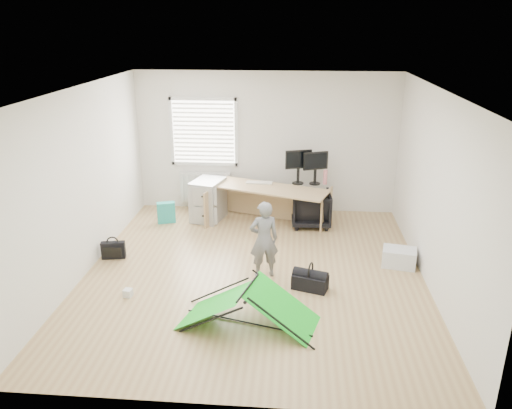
# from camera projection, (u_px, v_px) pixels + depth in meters

# --- Properties ---
(ground) EXTENTS (5.50, 5.50, 0.00)m
(ground) POSITION_uv_depth(u_px,v_px,m) (254.00, 273.00, 7.47)
(ground) COLOR tan
(ground) RESTS_ON ground
(back_wall) EXTENTS (5.00, 0.02, 2.70)m
(back_wall) POSITION_uv_depth(u_px,v_px,m) (266.00, 143.00, 9.57)
(back_wall) COLOR silver
(back_wall) RESTS_ON ground
(window) EXTENTS (1.20, 0.06, 1.20)m
(window) POSITION_uv_depth(u_px,v_px,m) (204.00, 132.00, 9.56)
(window) COLOR silver
(window) RESTS_ON back_wall
(radiator) EXTENTS (1.00, 0.12, 0.60)m
(radiator) POSITION_uv_depth(u_px,v_px,m) (205.00, 187.00, 9.90)
(radiator) COLOR silver
(radiator) RESTS_ON back_wall
(desk) EXTENTS (2.22, 1.32, 0.72)m
(desk) POSITION_uv_depth(u_px,v_px,m) (269.00, 206.00, 9.13)
(desk) COLOR tan
(desk) RESTS_ON ground
(filing_cabinet) EXTENTS (0.65, 0.77, 0.77)m
(filing_cabinet) POSITION_uv_depth(u_px,v_px,m) (208.00, 200.00, 9.38)
(filing_cabinet) COLOR #A4A7A9
(filing_cabinet) RESTS_ON ground
(monitor_left) EXTENTS (0.50, 0.25, 0.47)m
(monitor_left) POSITION_uv_depth(u_px,v_px,m) (298.00, 171.00, 9.15)
(monitor_left) COLOR black
(monitor_left) RESTS_ON desk
(monitor_right) EXTENTS (0.47, 0.27, 0.45)m
(monitor_right) POSITION_uv_depth(u_px,v_px,m) (315.00, 172.00, 9.13)
(monitor_right) COLOR black
(monitor_right) RESTS_ON desk
(keyboard) EXTENTS (0.49, 0.17, 0.02)m
(keyboard) POSITION_uv_depth(u_px,v_px,m) (259.00, 183.00, 9.26)
(keyboard) COLOR beige
(keyboard) RESTS_ON desk
(thermos) EXTENTS (0.09, 0.09, 0.27)m
(thermos) POSITION_uv_depth(u_px,v_px,m) (325.00, 177.00, 9.16)
(thermos) COLOR #D5777C
(thermos) RESTS_ON desk
(office_chair) EXTENTS (0.73, 0.74, 0.65)m
(office_chair) POSITION_uv_depth(u_px,v_px,m) (311.00, 208.00, 9.13)
(office_chair) COLOR black
(office_chair) RESTS_ON ground
(person) EXTENTS (0.48, 0.38, 1.16)m
(person) POSITION_uv_depth(u_px,v_px,m) (264.00, 239.00, 7.20)
(person) COLOR slate
(person) RESTS_ON ground
(kite) EXTENTS (1.79, 1.15, 0.52)m
(kite) POSITION_uv_depth(u_px,v_px,m) (248.00, 306.00, 6.13)
(kite) COLOR #12C51F
(kite) RESTS_ON ground
(storage_crate) EXTENTS (0.56, 0.44, 0.28)m
(storage_crate) POSITION_uv_depth(u_px,v_px,m) (399.00, 257.00, 7.65)
(storage_crate) COLOR silver
(storage_crate) RESTS_ON ground
(tote_bag) EXTENTS (0.36, 0.24, 0.39)m
(tote_bag) POSITION_uv_depth(u_px,v_px,m) (166.00, 212.00, 9.29)
(tote_bag) COLOR teal
(tote_bag) RESTS_ON ground
(laptop_bag) EXTENTS (0.38, 0.18, 0.28)m
(laptop_bag) POSITION_uv_depth(u_px,v_px,m) (113.00, 250.00, 7.90)
(laptop_bag) COLOR black
(laptop_bag) RESTS_ON ground
(white_box) EXTENTS (0.12, 0.12, 0.11)m
(white_box) POSITION_uv_depth(u_px,v_px,m) (128.00, 293.00, 6.82)
(white_box) COLOR silver
(white_box) RESTS_ON ground
(duffel_bag) EXTENTS (0.54, 0.38, 0.21)m
(duffel_bag) POSITION_uv_depth(u_px,v_px,m) (310.00, 282.00, 6.99)
(duffel_bag) COLOR black
(duffel_bag) RESTS_ON ground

